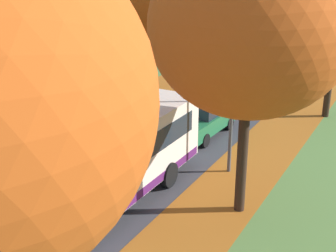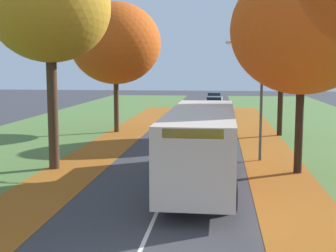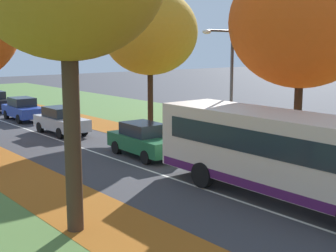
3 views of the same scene
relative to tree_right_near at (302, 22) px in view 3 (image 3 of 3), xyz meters
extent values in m
cube|color=#9E5619|center=(-10.03, 2.01, -6.22)|extent=(2.80, 60.00, 0.00)
cube|color=#517538|center=(3.77, 8.01, -6.22)|extent=(12.00, 90.00, 0.01)
cube|color=#9E5619|center=(-0.83, 2.01, -6.22)|extent=(2.80, 60.00, 0.00)
cube|color=silver|center=(-5.43, 8.01, -6.22)|extent=(0.12, 80.00, 0.01)
cylinder|color=#422D1E|center=(-11.01, -0.32, -3.60)|extent=(0.47, 0.47, 5.25)
cylinder|color=black|center=(0.00, 0.00, -4.26)|extent=(0.35, 0.35, 3.93)
ellipsoid|color=#C64C14|center=(0.00, 0.00, 0.01)|extent=(6.16, 6.16, 5.54)
cylinder|color=black|center=(0.58, 11.32, -4.28)|extent=(0.35, 0.35, 3.90)
ellipsoid|color=#B27F1E|center=(0.58, 11.32, -0.13)|extent=(5.87, 5.87, 5.29)
cylinder|color=#47474C|center=(-1.43, 2.59, -3.23)|extent=(0.14, 0.14, 6.00)
cylinder|color=#47474C|center=(-2.23, 2.59, -0.33)|extent=(1.60, 0.10, 0.10)
ellipsoid|color=silver|center=(-3.03, 2.59, -0.38)|extent=(0.44, 0.28, 0.20)
cube|color=beige|center=(-4.16, -2.52, -4.50)|extent=(2.59, 10.42, 2.50)
cube|color=#19232D|center=(-4.16, -2.52, -4.10)|extent=(2.62, 9.17, 0.80)
cube|color=#4C1951|center=(-4.16, -2.52, -5.57)|extent=(2.61, 10.21, 0.32)
cylinder|color=black|center=(-2.95, 0.33, -5.75)|extent=(0.31, 0.96, 0.96)
cylinder|color=black|center=(-5.32, 0.35, -5.75)|extent=(0.31, 0.96, 0.96)
cube|color=#1E6038|center=(-4.04, 5.74, -5.56)|extent=(1.90, 4.28, 0.70)
cube|color=#19232D|center=(-4.04, 5.89, -4.91)|extent=(1.54, 2.08, 0.60)
cylinder|color=black|center=(-3.33, 4.40, -5.91)|extent=(0.25, 0.65, 0.64)
cylinder|color=black|center=(-4.89, 4.47, -5.91)|extent=(0.25, 0.65, 0.64)
cylinder|color=black|center=(-3.20, 7.00, -5.91)|extent=(0.25, 0.65, 0.64)
cylinder|color=black|center=(-4.76, 7.08, -5.91)|extent=(0.25, 0.65, 0.64)
cube|color=#B7BABF|center=(-4.42, 13.62, -5.56)|extent=(1.76, 4.22, 0.70)
cube|color=#19232D|center=(-4.42, 13.77, -4.91)|extent=(1.47, 2.04, 0.60)
cylinder|color=black|center=(-3.61, 12.33, -5.91)|extent=(0.23, 0.64, 0.64)
cylinder|color=black|center=(-5.18, 12.31, -5.91)|extent=(0.23, 0.64, 0.64)
cylinder|color=black|center=(-3.65, 14.93, -5.91)|extent=(0.23, 0.64, 0.64)
cylinder|color=black|center=(-5.22, 14.91, -5.91)|extent=(0.23, 0.64, 0.64)
cube|color=#233D9E|center=(-4.12, 20.15, -5.56)|extent=(1.85, 4.26, 0.70)
cube|color=#19232D|center=(-4.11, 20.30, -4.91)|extent=(1.52, 2.07, 0.60)
cylinder|color=black|center=(-3.39, 18.82, -5.91)|extent=(0.24, 0.65, 0.64)
cylinder|color=black|center=(-4.95, 18.87, -5.91)|extent=(0.24, 0.65, 0.64)
cylinder|color=black|center=(-3.29, 21.42, -5.91)|extent=(0.24, 0.65, 0.64)
cylinder|color=black|center=(-4.85, 21.48, -5.91)|extent=(0.24, 0.65, 0.64)
cylinder|color=black|center=(-3.31, 24.90, -5.91)|extent=(0.24, 0.65, 0.64)
camera|label=1|loc=(4.65, -13.45, 2.14)|focal=50.00mm
camera|label=2|loc=(-3.44, -20.76, -1.52)|focal=50.00mm
camera|label=3|loc=(-17.09, -11.93, -0.96)|focal=50.00mm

